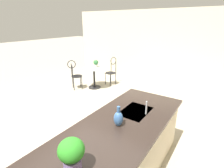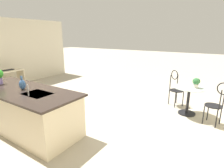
{
  "view_description": "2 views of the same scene",
  "coord_description": "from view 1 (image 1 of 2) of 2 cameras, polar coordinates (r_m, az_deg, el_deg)",
  "views": [
    {
      "loc": [
        2.02,
        1.93,
        2.27
      ],
      "look_at": [
        -0.76,
        0.05,
        1.07
      ],
      "focal_mm": 27.93,
      "sensor_mm": 36.0,
      "label": 1
    },
    {
      "loc": [
        -3.31,
        2.86,
        2.03
      ],
      "look_at": [
        -1.18,
        -0.42,
        0.96
      ],
      "focal_mm": 28.8,
      "sensor_mm": 36.0,
      "label": 2
    }
  ],
  "objects": [
    {
      "name": "ground_plane",
      "position": [
        3.59,
        -7.96,
        -19.67
      ],
      "size": [
        40.0,
        40.0,
        0.0
      ],
      "primitive_type": "plane",
      "color": "#B2A893"
    },
    {
      "name": "wall_left_window",
      "position": [
        6.63,
        17.12,
        10.85
      ],
      "size": [
        0.12,
        7.8,
        2.7
      ],
      "primitive_type": "cube",
      "color": "beige",
      "rests_on": "ground"
    },
    {
      "name": "kitchen_island",
      "position": [
        2.71,
        1.56,
        -22.0
      ],
      "size": [
        2.8,
        1.06,
        0.92
      ],
      "color": "beige",
      "rests_on": "ground"
    },
    {
      "name": "bistro_table",
      "position": [
        6.27,
        -5.85,
        2.67
      ],
      "size": [
        0.8,
        0.8,
        0.74
      ],
      "color": "black",
      "rests_on": "ground"
    },
    {
      "name": "chair_near_window",
      "position": [
        6.56,
        -0.13,
        4.69
      ],
      "size": [
        0.52,
        0.46,
        1.04
      ],
      "color": "black",
      "rests_on": "ground"
    },
    {
      "name": "chair_by_island",
      "position": [
        6.24,
        -12.04,
        3.45
      ],
      "size": [
        0.53,
        0.53,
        1.04
      ],
      "color": "black",
      "rests_on": "ground"
    },
    {
      "name": "sink_faucet",
      "position": [
        2.73,
        11.17,
        -7.66
      ],
      "size": [
        0.02,
        0.02,
        0.22
      ],
      "primitive_type": "cylinder",
      "color": "#B2B5BA",
      "rests_on": "kitchen_island"
    },
    {
      "name": "potted_plant_on_table",
      "position": [
        6.27,
        -5.31,
        6.85
      ],
      "size": [
        0.18,
        0.18,
        0.25
      ],
      "color": "beige",
      "rests_on": "bistro_table"
    },
    {
      "name": "potted_plant_counter_far",
      "position": [
        1.77,
        -13.12,
        -21.23
      ],
      "size": [
        0.25,
        0.25,
        0.35
      ],
      "color": "#7A669E",
      "rests_on": "kitchen_island"
    },
    {
      "name": "vase_on_counter",
      "position": [
        2.41,
        2.1,
        -11.16
      ],
      "size": [
        0.13,
        0.13,
        0.29
      ],
      "color": "#386099",
      "rests_on": "kitchen_island"
    }
  ]
}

